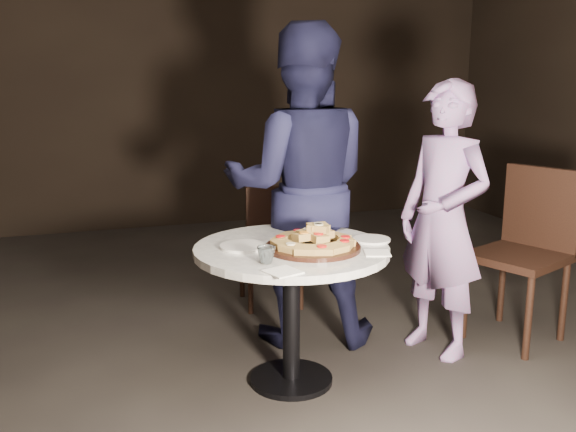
{
  "coord_description": "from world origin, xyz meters",
  "views": [
    {
      "loc": [
        -0.98,
        -2.53,
        1.43
      ],
      "look_at": [
        -0.1,
        0.17,
        0.79
      ],
      "focal_mm": 40.0,
      "sensor_mm": 36.0,
      "label": 1
    }
  ],
  "objects_px": {
    "chair_far": "(273,237)",
    "chair_right": "(528,241)",
    "table": "(291,272)",
    "diner_navy": "(300,187)",
    "diner_teal": "(443,220)",
    "water_glass": "(266,255)",
    "serving_board": "(313,247)",
    "focaccia_pile": "(314,239)"
  },
  "relations": [
    {
      "from": "chair_far",
      "to": "diner_navy",
      "type": "height_order",
      "value": "diner_navy"
    },
    {
      "from": "chair_far",
      "to": "diner_teal",
      "type": "bearing_deg",
      "value": 130.81
    },
    {
      "from": "focaccia_pile",
      "to": "chair_far",
      "type": "height_order",
      "value": "chair_far"
    },
    {
      "from": "chair_far",
      "to": "table",
      "type": "bearing_deg",
      "value": 82.63
    },
    {
      "from": "water_glass",
      "to": "diner_navy",
      "type": "bearing_deg",
      "value": 61.06
    },
    {
      "from": "chair_far",
      "to": "chair_right",
      "type": "height_order",
      "value": "chair_right"
    },
    {
      "from": "table",
      "to": "diner_navy",
      "type": "bearing_deg",
      "value": 66.76
    },
    {
      "from": "serving_board",
      "to": "diner_navy",
      "type": "bearing_deg",
      "value": 76.51
    },
    {
      "from": "table",
      "to": "focaccia_pile",
      "type": "relative_size",
      "value": 3.06
    },
    {
      "from": "water_glass",
      "to": "chair_far",
      "type": "height_order",
      "value": "chair_far"
    },
    {
      "from": "chair_right",
      "to": "diner_teal",
      "type": "relative_size",
      "value": 0.66
    },
    {
      "from": "water_glass",
      "to": "diner_teal",
      "type": "xyz_separation_m",
      "value": [
        1.02,
        0.32,
        0.0
      ]
    },
    {
      "from": "serving_board",
      "to": "diner_navy",
      "type": "xyz_separation_m",
      "value": [
        0.14,
        0.57,
        0.17
      ]
    },
    {
      "from": "focaccia_pile",
      "to": "table",
      "type": "bearing_deg",
      "value": 136.33
    },
    {
      "from": "serving_board",
      "to": "diner_navy",
      "type": "distance_m",
      "value": 0.61
    },
    {
      "from": "table",
      "to": "chair_right",
      "type": "xyz_separation_m",
      "value": [
        1.4,
        0.14,
        -0.0
      ]
    },
    {
      "from": "table",
      "to": "serving_board",
      "type": "xyz_separation_m",
      "value": [
        0.08,
        -0.08,
        0.13
      ]
    },
    {
      "from": "water_glass",
      "to": "focaccia_pile",
      "type": "bearing_deg",
      "value": 28.48
    },
    {
      "from": "diner_navy",
      "to": "table",
      "type": "bearing_deg",
      "value": 84.34
    },
    {
      "from": "focaccia_pile",
      "to": "diner_teal",
      "type": "xyz_separation_m",
      "value": [
        0.76,
        0.18,
        -0.01
      ]
    },
    {
      "from": "table",
      "to": "serving_board",
      "type": "bearing_deg",
      "value": -45.0
    },
    {
      "from": "chair_right",
      "to": "diner_navy",
      "type": "bearing_deg",
      "value": -129.39
    },
    {
      "from": "chair_far",
      "to": "chair_right",
      "type": "relative_size",
      "value": 0.84
    },
    {
      "from": "focaccia_pile",
      "to": "chair_far",
      "type": "distance_m",
      "value": 1.09
    },
    {
      "from": "water_glass",
      "to": "diner_teal",
      "type": "distance_m",
      "value": 1.07
    },
    {
      "from": "chair_far",
      "to": "focaccia_pile",
      "type": "bearing_deg",
      "value": 87.65
    },
    {
      "from": "serving_board",
      "to": "diner_teal",
      "type": "distance_m",
      "value": 0.79
    },
    {
      "from": "table",
      "to": "diner_navy",
      "type": "relative_size",
      "value": 0.69
    },
    {
      "from": "water_glass",
      "to": "table",
      "type": "bearing_deg",
      "value": 50.08
    },
    {
      "from": "water_glass",
      "to": "diner_teal",
      "type": "height_order",
      "value": "diner_teal"
    },
    {
      "from": "chair_far",
      "to": "diner_teal",
      "type": "xyz_separation_m",
      "value": [
        0.64,
        -0.87,
        0.25
      ]
    },
    {
      "from": "focaccia_pile",
      "to": "water_glass",
      "type": "xyz_separation_m",
      "value": [
        -0.26,
        -0.14,
        -0.01
      ]
    },
    {
      "from": "focaccia_pile",
      "to": "chair_right",
      "type": "distance_m",
      "value": 1.35
    },
    {
      "from": "serving_board",
      "to": "diner_teal",
      "type": "relative_size",
      "value": 0.3
    },
    {
      "from": "serving_board",
      "to": "chair_right",
      "type": "relative_size",
      "value": 0.46
    },
    {
      "from": "focaccia_pile",
      "to": "chair_right",
      "type": "relative_size",
      "value": 0.41
    },
    {
      "from": "focaccia_pile",
      "to": "water_glass",
      "type": "relative_size",
      "value": 4.99
    },
    {
      "from": "table",
      "to": "water_glass",
      "type": "xyz_separation_m",
      "value": [
        -0.18,
        -0.22,
        0.16
      ]
    },
    {
      "from": "table",
      "to": "diner_teal",
      "type": "relative_size",
      "value": 0.83
    },
    {
      "from": "serving_board",
      "to": "diner_navy",
      "type": "relative_size",
      "value": 0.25
    },
    {
      "from": "chair_far",
      "to": "water_glass",
      "type": "bearing_deg",
      "value": 76.58
    },
    {
      "from": "table",
      "to": "serving_board",
      "type": "height_order",
      "value": "serving_board"
    }
  ]
}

